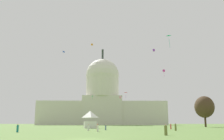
% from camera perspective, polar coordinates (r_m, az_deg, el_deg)
% --- Properties ---
extents(ground_plane, '(800.00, 800.00, 0.00)m').
position_cam_1_polar(ground_plane, '(31.81, -6.39, -15.04)').
color(ground_plane, olive).
extents(capitol_building, '(110.24, 29.77, 67.99)m').
position_cam_1_polar(capitol_building, '(228.06, -2.18, -6.76)').
color(capitol_building, beige).
rests_on(capitol_building, ground_plane).
extents(event_tent, '(5.07, 6.15, 6.03)m').
position_cam_1_polar(event_tent, '(92.09, -4.89, -10.86)').
color(event_tent, white).
rests_on(event_tent, ground_plane).
extents(tree_east_near, '(8.97, 10.72, 13.74)m').
position_cam_1_polar(tree_east_near, '(123.75, 19.85, -7.74)').
color(tree_east_near, '#42301E').
rests_on(tree_east_near, ground_plane).
extents(person_olive_back_left, '(0.49, 0.49, 1.72)m').
position_cam_1_polar(person_olive_back_left, '(41.57, 11.87, -12.98)').
color(person_olive_back_left, olive).
rests_on(person_olive_back_left, ground_plane).
extents(person_denim_front_right, '(0.43, 0.43, 1.44)m').
position_cam_1_polar(person_denim_front_right, '(69.67, -1.41, -12.67)').
color(person_denim_front_right, '#3D5684').
rests_on(person_denim_front_right, ground_plane).
extents(person_orange_front_center, '(0.40, 0.40, 1.76)m').
position_cam_1_polar(person_orange_front_center, '(58.18, -3.23, -12.71)').
color(person_orange_front_center, orange).
rests_on(person_orange_front_center, ground_plane).
extents(person_red_deep_crowd, '(0.45, 0.45, 1.64)m').
position_cam_1_polar(person_red_deep_crowd, '(81.03, 12.95, -12.17)').
color(person_red_deep_crowd, red).
rests_on(person_red_deep_crowd, ground_plane).
extents(person_white_edge_west, '(0.57, 0.57, 1.56)m').
position_cam_1_polar(person_white_edge_west, '(64.65, -5.28, -12.67)').
color(person_white_edge_west, silver).
rests_on(person_white_edge_west, ground_plane).
extents(person_olive_lawn_far_left, '(0.59, 0.59, 1.77)m').
position_cam_1_polar(person_olive_lawn_far_left, '(66.29, 13.95, -12.28)').
color(person_olive_lawn_far_left, olive).
rests_on(person_olive_lawn_far_left, ground_plane).
extents(person_denim_near_tree_east, '(0.53, 0.53, 1.48)m').
position_cam_1_polar(person_denim_near_tree_east, '(85.20, 14.02, -12.14)').
color(person_denim_near_tree_east, '#3D5684').
rests_on(person_denim_near_tree_east, ground_plane).
extents(person_teal_mid_left, '(0.60, 0.60, 1.68)m').
position_cam_1_polar(person_teal_mid_left, '(57.44, -20.26, -12.10)').
color(person_teal_mid_left, '#1E757A').
rests_on(person_teal_mid_left, ground_plane).
extents(person_white_mid_right, '(0.39, 0.39, 1.69)m').
position_cam_1_polar(person_white_mid_right, '(56.70, -3.19, -12.77)').
color(person_white_mid_right, silver).
rests_on(person_white_mid_right, ground_plane).
extents(kite_turquoise_mid, '(1.54, 1.10, 4.20)m').
position_cam_1_polar(kite_turquoise_mid, '(89.10, 12.46, 7.26)').
color(kite_turquoise_mid, teal).
extents(kite_red_low, '(1.81, 1.37, 2.34)m').
position_cam_1_polar(kite_red_low, '(117.55, 2.96, -5.26)').
color(kite_red_low, red).
extents(kite_blue_high, '(1.56, 1.52, 1.47)m').
position_cam_1_polar(kite_blue_high, '(190.07, -10.69, 4.01)').
color(kite_blue_high, blue).
extents(kite_magenta_mid, '(1.31, 1.30, 3.77)m').
position_cam_1_polar(kite_magenta_mid, '(132.52, 11.43, -0.15)').
color(kite_magenta_mid, '#D1339E').
extents(kite_green_mid, '(0.78, 0.83, 3.39)m').
position_cam_1_polar(kite_green_mid, '(208.17, -4.39, -5.92)').
color(kite_green_mid, green).
extents(kite_violet_high, '(1.28, 1.28, 1.16)m').
position_cam_1_polar(kite_violet_high, '(141.51, 9.28, 4.37)').
color(kite_violet_high, purple).
extents(kite_pink_low, '(1.34, 1.34, 2.65)m').
position_cam_1_polar(kite_pink_low, '(159.26, 1.86, -6.09)').
color(kite_pink_low, pink).
extents(kite_orange_high, '(0.98, 1.02, 1.00)m').
position_cam_1_polar(kite_orange_high, '(128.28, -4.47, 5.67)').
color(kite_orange_high, orange).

